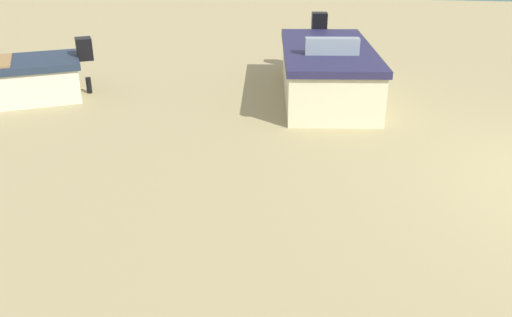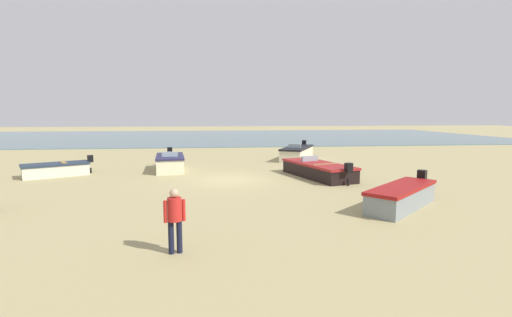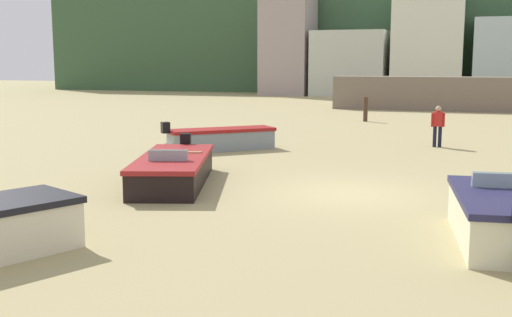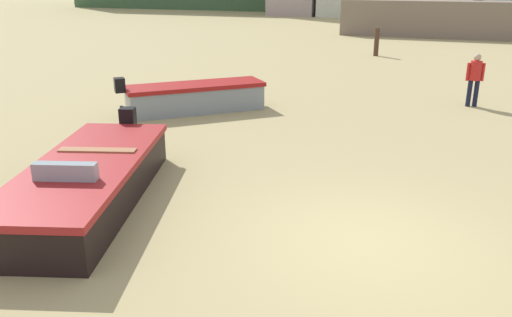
{
  "view_description": "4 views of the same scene",
  "coord_description": "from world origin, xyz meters",
  "views": [
    {
      "loc": [
        3.3,
        6.31,
        2.97
      ],
      "look_at": [
        3.94,
        1.82,
        0.98
      ],
      "focal_mm": 37.8,
      "sensor_mm": 36.0,
      "label": 1
    },
    {
      "loc": [
        0.68,
        18.83,
        3.43
      ],
      "look_at": [
        -1.38,
        0.44,
        1.15
      ],
      "focal_mm": 25.75,
      "sensor_mm": 36.0,
      "label": 2
    },
    {
      "loc": [
        2.67,
        -15.63,
        3.31
      ],
      "look_at": [
        -2.83,
        0.93,
        0.64
      ],
      "focal_mm": 44.23,
      "sensor_mm": 36.0,
      "label": 3
    },
    {
      "loc": [
        0.9,
        -7.2,
        3.83
      ],
      "look_at": [
        -2.21,
        1.22,
        0.68
      ],
      "focal_mm": 36.64,
      "sensor_mm": 36.0,
      "label": 4
    }
  ],
  "objects": [
    {
      "name": "mooring_post_near_water",
      "position": [
        -2.64,
        19.88,
        0.69
      ],
      "size": [
        0.24,
        0.24,
        1.38
      ],
      "primitive_type": "cylinder",
      "color": "#442E20",
      "rests_on": "ground"
    },
    {
      "name": "boat_cream_0",
      "position": [
        3.39,
        -3.47,
        0.48
      ],
      "size": [
        2.01,
        3.92,
        1.25
      ],
      "rotation": [
        0.0,
        0.0,
        0.12
      ],
      "color": "beige",
      "rests_on": "ground"
    },
    {
      "name": "headland_hill",
      "position": [
        0.0,
        66.0,
        6.56
      ],
      "size": [
        90.0,
        32.0,
        13.11
      ],
      "primitive_type": "cube",
      "color": "#375536",
      "rests_on": "ground"
    },
    {
      "name": "boat_grey_2",
      "position": [
        -6.06,
        6.42,
        0.42
      ],
      "size": [
        3.82,
        3.6,
        1.15
      ],
      "rotation": [
        0.0,
        0.0,
        5.44
      ],
      "color": "gray",
      "rests_on": "ground"
    },
    {
      "name": "townhouse_centre_left",
      "position": [
        -8.29,
        47.5,
        3.15
      ],
      "size": [
        7.09,
        6.99,
        6.31
      ],
      "primitive_type": "cube",
      "color": "beige",
      "rests_on": "ground"
    },
    {
      "name": "townhouse_centre_right",
      "position": [
        5.88,
        47.39,
        3.62
      ],
      "size": [
        5.55,
        6.77,
        7.24
      ],
      "primitive_type": "cube",
      "color": "#AABFC1",
      "rests_on": "ground"
    },
    {
      "name": "boat_black_3",
      "position": [
        -4.83,
        -0.22,
        0.4
      ],
      "size": [
        3.15,
        5.29,
        1.1
      ],
      "rotation": [
        0.0,
        0.0,
        3.44
      ],
      "color": "black",
      "rests_on": "ground"
    },
    {
      "name": "townhouse_left",
      "position": [
        -14.62,
        46.78,
        5.02
      ],
      "size": [
        4.76,
        5.56,
        10.04
      ],
      "primitive_type": "cube",
      "color": "#A19190",
      "rests_on": "ground"
    },
    {
      "name": "townhouse_centre",
      "position": [
        -0.95,
        46.92,
        4.89
      ],
      "size": [
        6.39,
        5.84,
        9.78
      ],
      "primitive_type": "cube",
      "color": "silver",
      "rests_on": "ground"
    },
    {
      "name": "beach_walker_distant",
      "position": [
        1.68,
        9.96,
        0.95
      ],
      "size": [
        0.54,
        0.41,
        1.62
      ],
      "rotation": [
        0.0,
        0.0,
        0.23
      ],
      "color": "black",
      "rests_on": "ground"
    },
    {
      "name": "harbor_pier",
      "position": [
        1.02,
        30.0,
        1.15
      ],
      "size": [
        14.7,
        2.4,
        2.31
      ],
      "primitive_type": "cube",
      "color": "#756657",
      "rests_on": "ground"
    },
    {
      "name": "ground_plane",
      "position": [
        0.0,
        0.0,
        0.0
      ],
      "size": [
        160.0,
        160.0,
        0.0
      ],
      "primitive_type": "plane",
      "color": "tan"
    }
  ]
}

